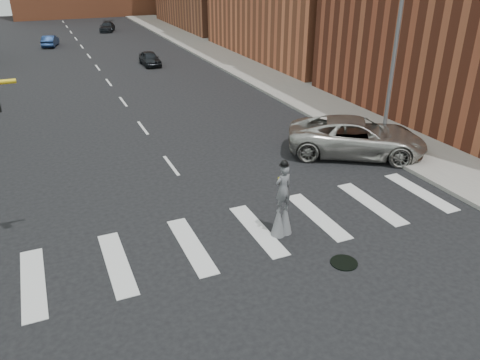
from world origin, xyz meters
TOP-DOWN VIEW (x-y plane):
  - ground_plane at (0.00, 0.00)m, footprint 160.00×160.00m
  - sidewalk_right at (12.50, 25.00)m, footprint 5.00×90.00m
  - manhole at (3.00, -2.00)m, footprint 0.90×0.90m
  - streetlight at (10.90, 6.00)m, footprint 2.05×0.20m
  - stilt_performer at (1.97, 0.44)m, footprint 0.83×0.58m
  - suv_crossing at (9.00, 5.63)m, footprint 7.42×6.27m
  - car_near at (4.63, 31.06)m, footprint 1.53×3.70m
  - car_mid at (-3.15, 45.44)m, footprint 2.13×3.94m
  - car_far at (4.62, 54.79)m, footprint 2.80×4.44m

SIDE VIEW (x-z plane):
  - ground_plane at x=0.00m, z-range 0.00..0.00m
  - manhole at x=3.00m, z-range 0.00..0.04m
  - sidewalk_right at x=12.50m, z-range 0.00..0.18m
  - car_far at x=4.62m, z-range 0.00..1.20m
  - car_mid at x=-3.15m, z-range 0.00..1.23m
  - car_near at x=4.63m, z-range 0.00..1.25m
  - suv_crossing at x=9.00m, z-range 0.00..1.89m
  - stilt_performer at x=1.97m, z-range -0.30..2.61m
  - streetlight at x=10.90m, z-range 0.40..9.40m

